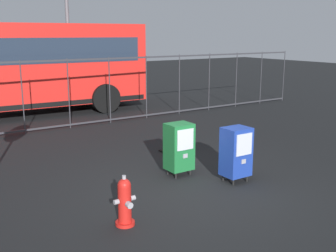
{
  "coord_description": "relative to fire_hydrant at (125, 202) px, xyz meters",
  "views": [
    {
      "loc": [
        -4.07,
        -5.39,
        2.69
      ],
      "look_at": [
        0.3,
        1.2,
        0.9
      ],
      "focal_mm": 44.02,
      "sensor_mm": 36.0,
      "label": 1
    }
  ],
  "objects": [
    {
      "name": "fire_hydrant",
      "position": [
        0.0,
        0.0,
        0.0
      ],
      "size": [
        0.33,
        0.32,
        0.75
      ],
      "color": "red",
      "rests_on": "ground_plane"
    },
    {
      "name": "fence_barrier",
      "position": [
        1.57,
        6.39,
        0.67
      ],
      "size": [
        18.03,
        0.04,
        2.0
      ],
      "color": "#2D2D33",
      "rests_on": "ground_plane"
    },
    {
      "name": "traffic_cone",
      "position": [
        2.6,
        2.76,
        -0.09
      ],
      "size": [
        0.36,
        0.36,
        0.53
      ],
      "color": "black",
      "rests_on": "ground_plane"
    },
    {
      "name": "ground_plane",
      "position": [
        1.57,
        0.51,
        -0.35
      ],
      "size": [
        60.0,
        60.0,
        0.0
      ],
      "primitive_type": "plane",
      "color": "black"
    },
    {
      "name": "newspaper_box_secondary",
      "position": [
        1.87,
        1.33,
        0.22
      ],
      "size": [
        0.48,
        0.42,
        1.02
      ],
      "color": "black",
      "rests_on": "ground_plane"
    },
    {
      "name": "newspaper_box_primary",
      "position": [
        2.54,
        0.47,
        0.22
      ],
      "size": [
        0.48,
        0.42,
        1.02
      ],
      "color": "black",
      "rests_on": "ground_plane"
    }
  ]
}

